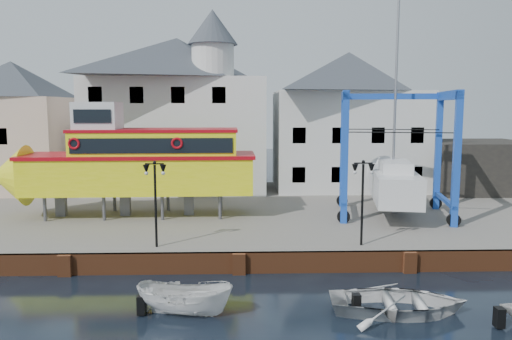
{
  "coord_description": "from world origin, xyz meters",
  "views": [
    {
      "loc": [
        0.12,
        -22.46,
        7.73
      ],
      "look_at": [
        1.0,
        7.0,
        4.0
      ],
      "focal_mm": 35.0,
      "sensor_mm": 36.0,
      "label": 1
    }
  ],
  "objects": [
    {
      "name": "ground",
      "position": [
        0.0,
        0.0,
        0.0
      ],
      "size": [
        140.0,
        140.0,
        0.0
      ],
      "primitive_type": "plane",
      "color": "black",
      "rests_on": "ground"
    },
    {
      "name": "hardstanding",
      "position": [
        0.0,
        11.0,
        0.5
      ],
      "size": [
        44.0,
        22.0,
        1.0
      ],
      "primitive_type": "cube",
      "color": "#66625C",
      "rests_on": "ground"
    },
    {
      "name": "quay_wall",
      "position": [
        -0.0,
        0.1,
        0.5
      ],
      "size": [
        44.0,
        0.47,
        1.0
      ],
      "color": "brown",
      "rests_on": "ground"
    },
    {
      "name": "building_pink",
      "position": [
        -18.0,
        18.0,
        6.15
      ],
      "size": [
        8.0,
        7.0,
        10.3
      ],
      "color": "beige",
      "rests_on": "hardstanding"
    },
    {
      "name": "building_white_main",
      "position": [
        -4.87,
        18.39,
        7.34
      ],
      "size": [
        14.0,
        8.3,
        14.0
      ],
      "color": "silver",
      "rests_on": "hardstanding"
    },
    {
      "name": "building_white_right",
      "position": [
        9.0,
        19.0,
        6.6
      ],
      "size": [
        12.0,
        8.0,
        11.2
      ],
      "color": "silver",
      "rests_on": "hardstanding"
    },
    {
      "name": "shed_dark",
      "position": [
        19.0,
        17.0,
        3.0
      ],
      "size": [
        8.0,
        7.0,
        4.0
      ],
      "primitive_type": "cube",
      "color": "black",
      "rests_on": "hardstanding"
    },
    {
      "name": "lamp_post_left",
      "position": [
        -4.0,
        1.2,
        4.17
      ],
      "size": [
        1.12,
        0.32,
        4.2
      ],
      "color": "black",
      "rests_on": "hardstanding"
    },
    {
      "name": "lamp_post_right",
      "position": [
        6.0,
        1.2,
        4.17
      ],
      "size": [
        1.12,
        0.32,
        4.2
      ],
      "color": "black",
      "rests_on": "hardstanding"
    },
    {
      "name": "tour_boat",
      "position": [
        -7.08,
        8.37,
        4.31
      ],
      "size": [
        16.21,
        4.24,
        7.02
      ],
      "rotation": [
        0.0,
        0.0,
        0.02
      ],
      "color": "#59595E",
      "rests_on": "hardstanding"
    },
    {
      "name": "travel_lift",
      "position": [
        9.72,
        8.7,
        3.46
      ],
      "size": [
        7.75,
        10.07,
        14.78
      ],
      "rotation": [
        0.0,
        0.0,
        -0.18
      ],
      "color": "#1645A7",
      "rests_on": "hardstanding"
    },
    {
      "name": "motorboat_a",
      "position": [
        -2.02,
        -4.52,
        0.0
      ],
      "size": [
        3.95,
        2.15,
        1.44
      ],
      "primitive_type": "imported",
      "rotation": [
        0.0,
        0.0,
        1.36
      ],
      "color": "silver",
      "rests_on": "ground"
    },
    {
      "name": "motorboat_b",
      "position": [
        6.04,
        -4.59,
        0.0
      ],
      "size": [
        5.41,
        4.09,
        1.06
      ],
      "primitive_type": "imported",
      "rotation": [
        0.0,
        0.0,
        1.48
      ],
      "color": "silver",
      "rests_on": "ground"
    }
  ]
}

